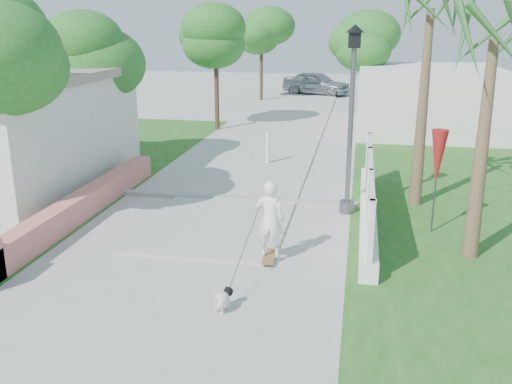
% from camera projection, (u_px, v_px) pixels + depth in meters
% --- Properties ---
extents(ground, '(90.00, 90.00, 0.00)m').
position_uv_depth(ground, '(157.00, 308.00, 9.29)').
color(ground, '#B7B7B2').
rests_on(ground, ground).
extents(path_strip, '(3.20, 36.00, 0.06)m').
position_uv_depth(path_strip, '(296.00, 116.00, 28.14)').
color(path_strip, '#B7B7B2').
rests_on(path_strip, ground).
extents(curb, '(6.50, 0.25, 0.10)m').
position_uv_depth(curb, '(235.00, 198.00, 14.94)').
color(curb, '#999993').
rests_on(curb, ground).
extents(grass_left, '(8.00, 20.00, 0.01)m').
position_uv_depth(grass_left, '(33.00, 170.00, 18.04)').
color(grass_left, '#21571B').
rests_on(grass_left, ground).
extents(grass_right, '(8.00, 20.00, 0.01)m').
position_uv_depth(grass_right, '(500.00, 192.00, 15.62)').
color(grass_right, '#21571B').
rests_on(grass_right, ground).
extents(pink_wall, '(0.45, 8.20, 0.80)m').
position_uv_depth(pink_wall, '(73.00, 211.00, 13.12)').
color(pink_wall, '#C27463').
rests_on(pink_wall, ground).
extents(lattice_fence, '(0.35, 7.00, 1.50)m').
position_uv_depth(lattice_fence, '(369.00, 198.00, 13.27)').
color(lattice_fence, white).
rests_on(lattice_fence, ground).
extents(building_right, '(6.00, 8.00, 2.60)m').
position_uv_depth(building_right, '(428.00, 98.00, 24.85)').
color(building_right, silver).
rests_on(building_right, ground).
extents(street_lamp, '(0.44, 0.44, 4.44)m').
position_uv_depth(street_lamp, '(351.00, 114.00, 13.28)').
color(street_lamp, '#59595E').
rests_on(street_lamp, ground).
extents(bollard, '(0.14, 0.14, 1.09)m').
position_uv_depth(bollard, '(268.00, 147.00, 18.52)').
color(bollard, white).
rests_on(bollard, ground).
extents(patio_umbrella, '(0.36, 0.36, 2.30)m').
position_uv_depth(patio_umbrella, '(438.00, 158.00, 12.22)').
color(patio_umbrella, '#59595E').
rests_on(patio_umbrella, ground).
extents(tree_left_mid, '(3.20, 3.20, 4.85)m').
position_uv_depth(tree_left_mid, '(75.00, 56.00, 17.24)').
color(tree_left_mid, '#4C3826').
rests_on(tree_left_mid, ground).
extents(tree_path_left, '(3.40, 3.40, 5.23)m').
position_uv_depth(tree_path_left, '(216.00, 39.00, 23.78)').
color(tree_path_left, '#4C3826').
rests_on(tree_path_left, ground).
extents(tree_path_right, '(3.00, 3.00, 4.79)m').
position_uv_depth(tree_path_right, '(366.00, 44.00, 26.57)').
color(tree_path_right, '#4C3826').
rests_on(tree_path_right, ground).
extents(tree_path_far, '(3.20, 3.20, 5.17)m').
position_uv_depth(tree_path_far, '(262.00, 34.00, 33.17)').
color(tree_path_far, '#4C3826').
rests_on(tree_path_far, ground).
extents(palm_far, '(1.80, 1.80, 5.30)m').
position_uv_depth(palm_far, '(430.00, 22.00, 13.34)').
color(palm_far, brown).
rests_on(palm_far, ground).
extents(palm_near, '(1.80, 1.80, 4.70)m').
position_uv_depth(palm_near, '(493.00, 53.00, 10.25)').
color(palm_near, brown).
rests_on(palm_near, ground).
extents(skateboarder, '(0.72, 2.37, 1.62)m').
position_uv_depth(skateboarder, '(257.00, 233.00, 10.51)').
color(skateboarder, olive).
rests_on(skateboarder, ground).
extents(dog, '(0.35, 0.51, 0.37)m').
position_uv_depth(dog, '(223.00, 299.00, 9.19)').
color(dog, silver).
rests_on(dog, ground).
extents(parked_car, '(4.66, 3.12, 1.47)m').
position_uv_depth(parked_car, '(316.00, 83.00, 36.50)').
color(parked_car, '#A7A9AF').
rests_on(parked_car, ground).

